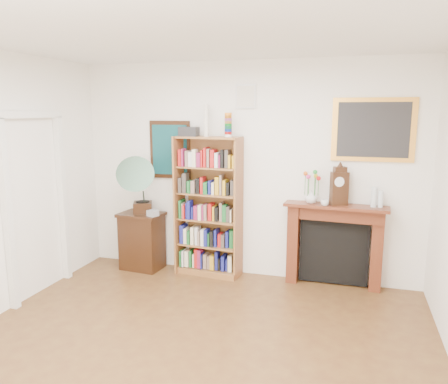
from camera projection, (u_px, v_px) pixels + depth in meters
name	position (u px, v px, depth m)	size (l,w,h in m)	color
room	(168.00, 214.00, 3.34)	(4.51, 5.01, 2.81)	#512E18
door_casing	(36.00, 190.00, 5.11)	(0.08, 1.02, 2.17)	white
teal_poster	(170.00, 150.00, 5.92)	(0.58, 0.04, 0.78)	black
small_picture	(246.00, 96.00, 5.50)	(0.26, 0.04, 0.30)	white
gilt_painting	(373.00, 130.00, 5.14)	(0.95, 0.04, 0.75)	gold
bookshelf	(208.00, 199.00, 5.72)	(0.88, 0.39, 2.13)	brown
side_cabinet	(142.00, 241.00, 6.05)	(0.58, 0.42, 0.79)	black
fireplace	(335.00, 238.00, 5.42)	(1.26, 0.38, 1.05)	#512512
gramophone	(137.00, 182.00, 5.79)	(0.69, 0.75, 0.80)	black
cd_stack	(153.00, 213.00, 5.80)	(0.12, 0.12, 0.08)	#BABBC7
mantel_clock	(339.00, 187.00, 5.24)	(0.23, 0.18, 0.47)	black
flower_vase	(311.00, 197.00, 5.37)	(0.15, 0.15, 0.16)	silver
teacup	(325.00, 203.00, 5.23)	(0.10, 0.10, 0.08)	silver
bottle_left	(374.00, 197.00, 5.15)	(0.07, 0.07, 0.24)	silver
bottle_right	(381.00, 199.00, 5.14)	(0.06, 0.06, 0.20)	silver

